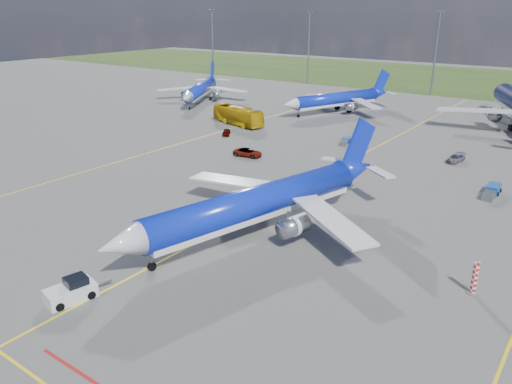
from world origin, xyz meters
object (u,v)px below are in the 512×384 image
Objects in this scene: main_airliner at (257,233)px; service_car_b at (248,153)px; bg_jet_nw at (201,101)px; baggage_tug_c at (345,141)px; service_car_a at (226,132)px; bg_jet_nnw at (336,112)px; apron_bus at (238,116)px; baggage_tug_w at (492,191)px; warning_post at (475,278)px; pushback_tug at (72,291)px; service_car_c at (456,158)px.

service_car_b is at bearing 142.40° from main_airliner.
baggage_tug_c is at bearing -46.94° from bg_jet_nw.
main_airliner is 45.02m from service_car_a.
main_airliner reaches higher than bg_jet_nnw.
apron_bus is 2.59× the size of baggage_tug_w.
pushback_tug is (-27.16, -20.72, -0.73)m from warning_post.
apron_bus is (-10.61, -24.16, 1.90)m from bg_jet_nnw.
apron_bus is 3.01× the size of baggage_tug_c.
service_car_c is at bearing -77.10° from apron_bus.
apron_bus is at bearing -92.57° from bg_jet_nnw.
main_airliner is 7.37× the size of baggage_tug_w.
baggage_tug_c is at bearing 153.92° from baggage_tug_w.
main_airliner is 11.21× the size of service_car_a.
service_car_a is at bearing 128.84° from pushback_tug.
service_car_a is (-30.87, 32.76, 0.59)m from main_airliner.
bg_jet_nnw reaches higher than service_car_c.
warning_post is at bearing -33.26° from bg_jet_nnw.
main_airliner reaches higher than service_car_a.
apron_bus is (-57.12, 40.77, 0.40)m from warning_post.
service_car_a is 0.66× the size of baggage_tug_w.
apron_bus is 9.76m from service_car_a.
bg_jet_nw is at bearing 144.45° from baggage_tug_c.
main_airliner reaches higher than baggage_tug_w.
warning_post is 0.57× the size of baggage_tug_w.
apron_bus is at bearing -61.08° from bg_jet_nw.
service_car_a is at bearing 173.19° from baggage_tug_w.
main_airliner is 54.28m from apron_bus.
service_car_a is 49.31m from baggage_tug_w.
bg_jet_nw is 6.55× the size of baggage_tug_w.
apron_bus is (-29.96, 61.49, 1.12)m from pushback_tug.
apron_bus is at bearing 31.99° from service_car_b.
baggage_tug_w is at bearing -48.03° from service_car_c.
bg_jet_nnw reaches higher than service_car_a.
pushback_tug is 52.67m from baggage_tug_w.
main_airliner is (-22.28, -0.80, -1.50)m from warning_post.
service_car_b is 19.54m from baggage_tug_c.
bg_jet_nw is 29.90m from apron_bus.
bg_jet_nnw reaches higher than baggage_tug_c.
main_airliner is 32.91m from baggage_tug_w.
service_car_a reaches higher than baggage_tug_c.
bg_jet_nw is (-82.12, 57.04, -1.50)m from warning_post.
service_car_a is 0.76× the size of baggage_tug_c.
main_airliner is (24.24, -65.73, 0.00)m from bg_jet_nnw.
baggage_tug_w is (18.16, 27.45, 0.55)m from main_airliner.
bg_jet_nw is at bearing 105.48° from service_car_a.
service_car_c is (40.98, 7.48, 0.02)m from service_car_a.
pushback_tug is at bearing -56.14° from bg_jet_nnw.
bg_jet_nw reaches higher than baggage_tug_w.
baggage_tug_c is (9.24, 17.22, -0.21)m from service_car_b.
pushback_tug reaches higher than baggage_tug_c.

